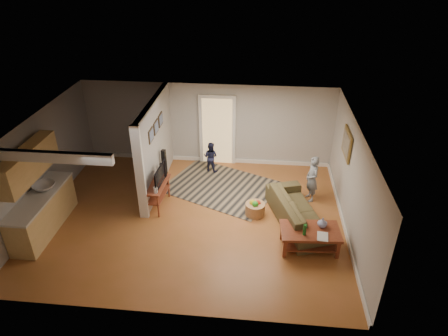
{
  "coord_description": "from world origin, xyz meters",
  "views": [
    {
      "loc": [
        1.59,
        -7.99,
        6.05
      ],
      "look_at": [
        0.73,
        0.65,
        1.1
      ],
      "focal_mm": 32.0,
      "sensor_mm": 36.0,
      "label": 1
    }
  ],
  "objects": [
    {
      "name": "speaker_right",
      "position": [
        -1.0,
        1.4,
        0.57
      ],
      "size": [
        0.13,
        0.13,
        1.13
      ],
      "primitive_type": "cube",
      "rotation": [
        0.0,
        0.0,
        -0.12
      ],
      "color": "black",
      "rests_on": "ground"
    },
    {
      "name": "tv_console",
      "position": [
        -0.94,
        0.39,
        0.62
      ],
      "size": [
        0.47,
        1.1,
        0.93
      ],
      "rotation": [
        0.0,
        0.0,
        -0.06
      ],
      "color": "maroon",
      "rests_on": "ground"
    },
    {
      "name": "area_rug",
      "position": [
        0.56,
        1.49,
        0.01
      ],
      "size": [
        3.52,
        3.12,
        0.01
      ],
      "primitive_type": "cube",
      "rotation": [
        0.0,
        0.0,
        -0.41
      ],
      "color": "black",
      "rests_on": "ground"
    },
    {
      "name": "sofa",
      "position": [
        2.6,
        0.04,
        0.0
      ],
      "size": [
        1.6,
        2.5,
        0.68
      ],
      "primitive_type": "imported",
      "rotation": [
        0.0,
        0.0,
        1.89
      ],
      "color": "#493B24",
      "rests_on": "ground"
    },
    {
      "name": "coffee_table",
      "position": [
        2.82,
        -0.87,
        0.4
      ],
      "size": [
        1.35,
        0.84,
        0.77
      ],
      "rotation": [
        0.0,
        0.0,
        0.06
      ],
      "color": "maroon",
      "rests_on": "ground"
    },
    {
      "name": "child",
      "position": [
        3.0,
        1.11,
        0.0
      ],
      "size": [
        0.43,
        0.53,
        1.27
      ],
      "primitive_type": "imported",
      "rotation": [
        0.0,
        0.0,
        -1.27
      ],
      "color": "gray",
      "rests_on": "ground"
    },
    {
      "name": "ground",
      "position": [
        0.0,
        0.0,
        0.0
      ],
      "size": [
        7.5,
        7.5,
        0.0
      ],
      "primitive_type": "plane",
      "color": "brown",
      "rests_on": "ground"
    },
    {
      "name": "toy_basket",
      "position": [
        1.55,
        0.27,
        0.18
      ],
      "size": [
        0.49,
        0.49,
        0.44
      ],
      "color": "olive",
      "rests_on": "ground"
    },
    {
      "name": "speaker_left",
      "position": [
        -1.0,
        1.08,
        0.44
      ],
      "size": [
        0.1,
        0.1,
        0.89
      ],
      "primitive_type": "cube",
      "rotation": [
        0.0,
        0.0,
        0.13
      ],
      "color": "black",
      "rests_on": "ground"
    },
    {
      "name": "room_shell",
      "position": [
        -1.07,
        0.43,
        1.46
      ],
      "size": [
        7.54,
        6.02,
        2.52
      ],
      "color": "#A29F9B",
      "rests_on": "ground"
    },
    {
      "name": "toddler",
      "position": [
        0.15,
        2.38,
        0.0
      ],
      "size": [
        0.53,
        0.46,
        0.93
      ],
      "primitive_type": "imported",
      "rotation": [
        0.0,
        0.0,
        2.86
      ],
      "color": "#1E2140",
      "rests_on": "ground"
    }
  ]
}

